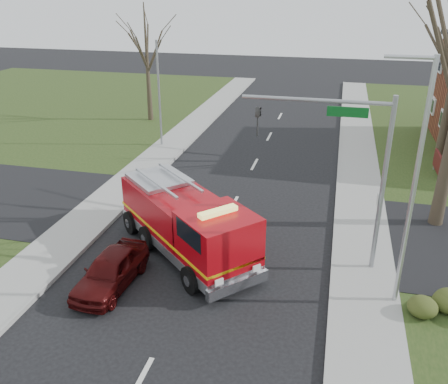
# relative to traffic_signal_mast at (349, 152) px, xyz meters

# --- Properties ---
(ground) EXTENTS (120.00, 120.00, 0.00)m
(ground) POSITION_rel_traffic_signal_mast_xyz_m (-5.21, -1.50, -4.71)
(ground) COLOR black
(ground) RESTS_ON ground
(sidewalk_right) EXTENTS (2.40, 80.00, 0.15)m
(sidewalk_right) POSITION_rel_traffic_signal_mast_xyz_m (0.99, -1.50, -4.63)
(sidewalk_right) COLOR #979792
(sidewalk_right) RESTS_ON ground
(sidewalk_left) EXTENTS (2.40, 80.00, 0.15)m
(sidewalk_left) POSITION_rel_traffic_signal_mast_xyz_m (-11.41, -1.50, -4.63)
(sidewalk_left) COLOR #979792
(sidewalk_left) RESTS_ON ground
(health_center_sign) EXTENTS (0.12, 2.00, 1.40)m
(health_center_sign) POSITION_rel_traffic_signal_mast_xyz_m (5.29, 11.00, -3.83)
(health_center_sign) COLOR #4E1312
(health_center_sign) RESTS_ON ground
(bare_tree_left) EXTENTS (4.50, 4.50, 9.00)m
(bare_tree_left) POSITION_rel_traffic_signal_mast_xyz_m (-15.21, 18.50, 0.86)
(bare_tree_left) COLOR #31281D
(bare_tree_left) RESTS_ON ground
(traffic_signal_mast) EXTENTS (5.29, 0.18, 6.80)m
(traffic_signal_mast) POSITION_rel_traffic_signal_mast_xyz_m (0.00, 0.00, 0.00)
(traffic_signal_mast) COLOR gray
(traffic_signal_mast) RESTS_ON ground
(streetlight_pole) EXTENTS (1.48, 0.16, 8.40)m
(streetlight_pole) POSITION_rel_traffic_signal_mast_xyz_m (1.93, -2.00, -0.16)
(streetlight_pole) COLOR #B7BABF
(streetlight_pole) RESTS_ON ground
(utility_pole_far) EXTENTS (0.14, 0.14, 7.00)m
(utility_pole_far) POSITION_rel_traffic_signal_mast_xyz_m (-12.01, 12.50, -1.21)
(utility_pole_far) COLOR gray
(utility_pole_far) RESTS_ON ground
(fire_engine) EXTENTS (7.02, 6.76, 2.94)m
(fire_engine) POSITION_rel_traffic_signal_mast_xyz_m (-5.98, -0.53, -3.38)
(fire_engine) COLOR #9B070E
(fire_engine) RESTS_ON ground
(parked_car_maroon) EXTENTS (1.77, 3.96, 1.32)m
(parked_car_maroon) POSITION_rel_traffic_signal_mast_xyz_m (-8.01, -3.35, -4.05)
(parked_car_maroon) COLOR #3F0A0A
(parked_car_maroon) RESTS_ON ground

